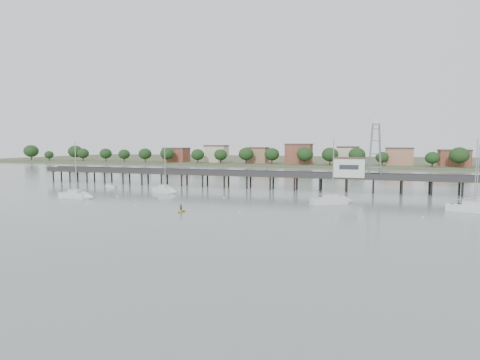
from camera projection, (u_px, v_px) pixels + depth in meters
The scene contains 14 objects.
ground_plane at pixel (154, 231), 59.90m from camera, with size 500.00×500.00×0.00m, color slate.
pier at pixel (260, 175), 116.34m from camera, with size 150.00×5.00×5.50m.
pier_building at pixel (349, 167), 108.33m from camera, with size 8.40×5.40×5.30m.
lattice_tower at pixel (375, 151), 105.92m from camera, with size 3.20×3.20×15.50m.
sailboat_c at pixel (337, 201), 87.10m from camera, with size 9.14×7.26×15.06m.
sailboat_b at pixel (167, 190), 105.91m from camera, with size 8.17×4.92×13.03m.
sailboat_a at pixel (80, 196), 95.26m from camera, with size 8.75×2.80×14.29m.
sailboat_d at pixel (480, 209), 75.55m from camera, with size 9.35×5.07×14.75m.
sailboat_f at pixel (479, 206), 79.44m from camera, with size 7.85×6.89×13.44m.
white_tender at pixel (111, 186), 118.59m from camera, with size 3.51×1.78×1.31m.
yellow_dinghy at pixel (181, 212), 76.38m from camera, with size 1.70×0.49×2.38m, color yellow.
dinghy_occupant at pixel (181, 212), 76.38m from camera, with size 0.46×1.27×0.30m, color black.
mooring_buoys at pixel (241, 204), 86.38m from camera, with size 68.43×24.54×0.39m.
far_shore at pixel (327, 160), 286.44m from camera, with size 500.00×170.00×10.40m.
Camera 1 is at (30.51, -52.05, 13.05)m, focal length 30.00 mm.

